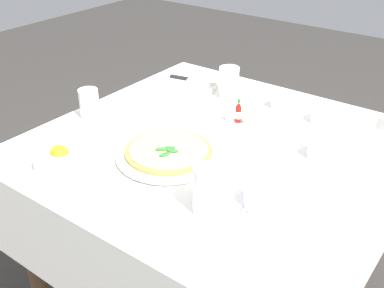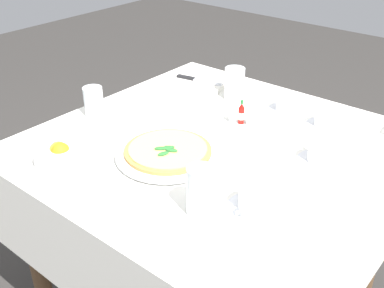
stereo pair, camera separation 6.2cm
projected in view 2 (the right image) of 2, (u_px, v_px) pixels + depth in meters
dining_table at (214, 180)px, 1.51m from camera, size 1.04×1.04×0.74m
pizza_plate at (168, 154)px, 1.36m from camera, size 0.30×0.30×0.02m
pizza at (168, 150)px, 1.35m from camera, size 0.25×0.25×0.02m
coffee_cup_far_right at (254, 199)px, 1.14m from camera, size 0.13×0.13×0.07m
coffee_cup_near_left at (321, 153)px, 1.33m from camera, size 0.13×0.13×0.06m
coffee_cup_near_right at (327, 119)px, 1.52m from camera, size 0.13×0.13×0.06m
coffee_cup_far_left at (287, 104)px, 1.62m from camera, size 0.13×0.13×0.06m
water_glass_center_back at (234, 85)px, 1.71m from camera, size 0.07×0.07×0.12m
water_glass_left_edge at (200, 194)px, 1.11m from camera, size 0.07×0.07×0.13m
water_glass_right_edge at (94, 103)px, 1.59m from camera, size 0.07×0.07×0.10m
napkin_folded at (196, 83)px, 1.84m from camera, size 0.25×0.19×0.02m
dinner_knife at (197, 80)px, 1.83m from camera, size 0.19×0.06×0.01m
citrus_bowl at (61, 155)px, 1.33m from camera, size 0.15×0.15×0.06m
hot_sauce_bottle at (241, 114)px, 1.54m from camera, size 0.02×0.02×0.08m
salt_shaker at (250, 118)px, 1.54m from camera, size 0.03×0.03×0.06m
pepper_shaker at (232, 115)px, 1.56m from camera, size 0.03×0.03×0.06m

